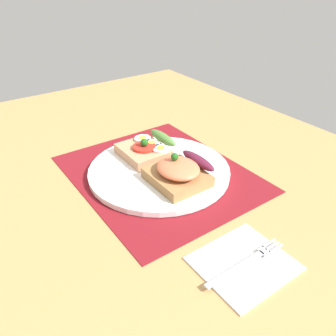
{
  "coord_description": "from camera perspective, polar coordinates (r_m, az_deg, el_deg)",
  "views": [
    {
      "loc": [
        47.64,
        -31.59,
        36.47
      ],
      "look_at": [
        3.0,
        0.0,
        2.88
      ],
      "focal_mm": 36.55,
      "sensor_mm": 36.0,
      "label": 1
    }
  ],
  "objects": [
    {
      "name": "napkin",
      "position": [
        0.51,
        12.5,
        -15.14
      ],
      "size": [
        11.32,
        12.68,
        0.6
      ],
      "primitive_type": "cube",
      "color": "white",
      "rests_on": "ground_plane"
    },
    {
      "name": "placemat",
      "position": [
        0.68,
        -1.47,
        -0.88
      ],
      "size": [
        37.1,
        30.76,
        0.3
      ],
      "primitive_type": "cube",
      "color": "maroon",
      "rests_on": "ground_plane"
    },
    {
      "name": "plate",
      "position": [
        0.67,
        -1.47,
        -0.39
      ],
      "size": [
        27.7,
        27.7,
        1.08
      ],
      "primitive_type": "cylinder",
      "color": "white",
      "rests_on": "placemat"
    },
    {
      "name": "ground_plane",
      "position": [
        0.69,
        -1.45,
        -2.12
      ],
      "size": [
        120.0,
        90.0,
        3.2
      ],
      "primitive_type": "cube",
      "color": "tan"
    },
    {
      "name": "sandwich_egg_tomato",
      "position": [
        0.71,
        -3.43,
        3.29
      ],
      "size": [
        9.94,
        9.86,
        4.19
      ],
      "color": "tan",
      "rests_on": "plate"
    },
    {
      "name": "fork",
      "position": [
        0.5,
        13.12,
        -14.94
      ],
      "size": [
        1.62,
        14.11,
        0.32
      ],
      "color": "#B7B7BC",
      "rests_on": "napkin"
    },
    {
      "name": "sandwich_salmon",
      "position": [
        0.62,
        1.88,
        -0.68
      ],
      "size": [
        10.41,
        10.62,
        5.6
      ],
      "color": "#9E7142",
      "rests_on": "plate"
    }
  ]
}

